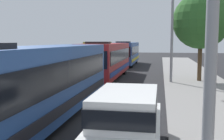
{
  "coord_description": "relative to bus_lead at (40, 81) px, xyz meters",
  "views": [
    {
      "loc": [
        3.3,
        2.23,
        3.25
      ],
      "look_at": [
        0.62,
        17.19,
        1.63
      ],
      "focal_mm": 43.58,
      "sensor_mm": 36.0,
      "label": 1
    }
  ],
  "objects": [
    {
      "name": "white_suv",
      "position": [
        3.7,
        -2.7,
        -0.66
      ],
      "size": [
        1.86,
        4.94,
        1.9
      ],
      "color": "white",
      "rests_on": "ground_plane"
    },
    {
      "name": "bus_lead",
      "position": [
        0.0,
        0.0,
        0.0
      ],
      "size": [
        2.58,
        12.19,
        3.21
      ],
      "color": "#284C8C",
      "rests_on": "ground_plane"
    },
    {
      "name": "roadside_tree",
      "position": [
        7.61,
        12.26,
        3.1
      ],
      "size": [
        4.34,
        4.34,
        6.83
      ],
      "color": "#4C3823",
      "rests_on": "sidewalk"
    },
    {
      "name": "bus_second_in_line",
      "position": [
        -0.0,
        13.34,
        -0.0
      ],
      "size": [
        2.58,
        11.39,
        3.21
      ],
      "color": "maroon",
      "rests_on": "ground_plane"
    },
    {
      "name": "box_truck_oncoming",
      "position": [
        -3.3,
        23.57,
        0.02
      ],
      "size": [
        2.35,
        7.93,
        3.15
      ],
      "color": "black",
      "rests_on": "ground_plane"
    },
    {
      "name": "streetlamp_mid",
      "position": [
        5.4,
        11.15,
        3.53
      ],
      "size": [
        6.01,
        0.28,
        8.27
      ],
      "color": "gray",
      "rests_on": "sidewalk"
    },
    {
      "name": "bus_middle",
      "position": [
        -0.0,
        26.79,
        -0.0
      ],
      "size": [
        2.58,
        10.57,
        3.21
      ],
      "color": "#284C8C",
      "rests_on": "ground_plane"
    }
  ]
}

